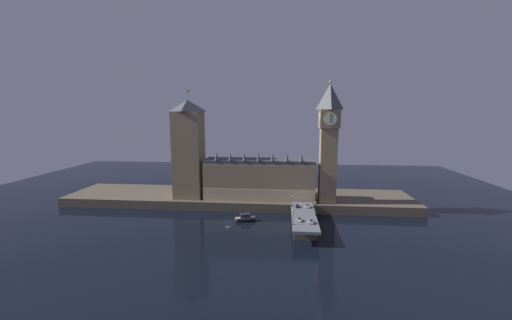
{
  "coord_description": "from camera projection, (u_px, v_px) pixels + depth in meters",
  "views": [
    {
      "loc": [
        30.03,
        -158.36,
        57.62
      ],
      "look_at": [
        13.39,
        20.0,
        30.93
      ],
      "focal_mm": 22.0,
      "sensor_mm": 36.0,
      "label": 1
    }
  ],
  "objects": [
    {
      "name": "ground_plane",
      "position": [
        228.0,
        222.0,
        167.2
      ],
      "size": [
        400.0,
        400.0,
        0.0
      ],
      "primitive_type": "plane",
      "color": "black"
    },
    {
      "name": "embankment",
      "position": [
        238.0,
        198.0,
        205.21
      ],
      "size": [
        220.0,
        42.0,
        5.37
      ],
      "color": "brown",
      "rests_on": "ground_plane"
    },
    {
      "name": "parliament_hall",
      "position": [
        259.0,
        179.0,
        191.96
      ],
      "size": [
        66.32,
        17.71,
        29.6
      ],
      "color": "#8E7A56",
      "rests_on": "embankment"
    },
    {
      "name": "clock_tower",
      "position": [
        329.0,
        139.0,
        181.69
      ],
      "size": [
        11.7,
        11.81,
        70.6
      ],
      "color": "#8E7A56",
      "rests_on": "embankment"
    },
    {
      "name": "victoria_tower",
      "position": [
        189.0,
        149.0,
        194.05
      ],
      "size": [
        17.06,
        17.06,
        66.43
      ],
      "color": "#8E7A56",
      "rests_on": "embankment"
    },
    {
      "name": "bridge",
      "position": [
        304.0,
        219.0,
        157.92
      ],
      "size": [
        12.19,
        46.0,
        7.11
      ],
      "color": "slate",
      "rests_on": "ground_plane"
    },
    {
      "name": "car_northbound_lead",
      "position": [
        297.0,
        206.0,
        170.25
      ],
      "size": [
        1.86,
        4.24,
        1.31
      ],
      "color": "black",
      "rests_on": "bridge"
    },
    {
      "name": "car_northbound_trail",
      "position": [
        299.0,
        220.0,
        148.33
      ],
      "size": [
        1.99,
        4.37,
        1.44
      ],
      "color": "white",
      "rests_on": "bridge"
    },
    {
      "name": "car_southbound_lead",
      "position": [
        311.0,
        222.0,
        145.4
      ],
      "size": [
        1.86,
        4.16,
        1.52
      ],
      "color": "white",
      "rests_on": "bridge"
    },
    {
      "name": "car_southbound_trail",
      "position": [
        307.0,
        206.0,
        169.62
      ],
      "size": [
        2.09,
        4.17,
        1.52
      ],
      "color": "silver",
      "rests_on": "bridge"
    },
    {
      "name": "pedestrian_far_rail",
      "position": [
        293.0,
        205.0,
        171.14
      ],
      "size": [
        0.38,
        0.38,
        1.8
      ],
      "color": "black",
      "rests_on": "bridge"
    },
    {
      "name": "street_lamp_near",
      "position": [
        293.0,
        215.0,
        142.94
      ],
      "size": [
        1.34,
        0.6,
        7.13
      ],
      "color": "#2D3333",
      "rests_on": "bridge"
    },
    {
      "name": "street_lamp_mid",
      "position": [
        316.0,
        207.0,
        156.38
      ],
      "size": [
        1.34,
        0.6,
        7.07
      ],
      "color": "#2D3333",
      "rests_on": "bridge"
    },
    {
      "name": "street_lamp_far",
      "position": [
        292.0,
        199.0,
        172.04
      ],
      "size": [
        1.34,
        0.6,
        5.94
      ],
      "color": "#2D3333",
      "rests_on": "bridge"
    },
    {
      "name": "boat_upstream",
      "position": [
        245.0,
        218.0,
        168.92
      ],
      "size": [
        12.74,
        6.75,
        4.16
      ],
      "color": "#28282D",
      "rests_on": "ground_plane"
    }
  ]
}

